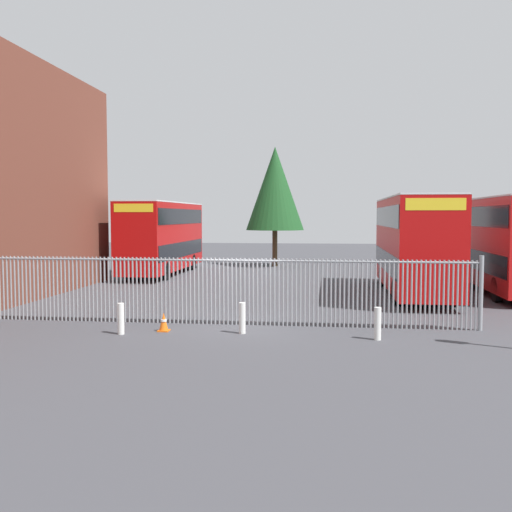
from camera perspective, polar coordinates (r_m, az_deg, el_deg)
ground_plane at (r=27.27m, az=1.06°, el=-3.63°), size 100.00×100.00×0.00m
palisade_fence at (r=19.37m, az=-3.59°, el=-3.20°), size 16.71×0.14×2.35m
double_decker_bus_near_gate at (r=27.48m, az=15.07°, el=1.37°), size 2.54×10.81×4.42m
double_decker_bus_behind_fence_left at (r=29.73m, az=22.84°, el=1.38°), size 2.54×10.81×4.42m
double_decker_bus_behind_fence_right at (r=36.52m, az=-9.03°, el=2.05°), size 2.54×10.81×4.42m
bollard_near_left at (r=18.28m, az=-12.99°, el=-5.95°), size 0.20×0.20×0.95m
bollard_center_front at (r=17.93m, az=-1.34°, el=-6.05°), size 0.20×0.20×0.95m
bollard_near_right at (r=17.37m, az=11.73°, el=-6.45°), size 0.20×0.20×0.95m
traffic_cone_by_gate at (r=18.53m, az=-8.95°, el=-6.35°), size 0.34×0.34×0.59m
tree_tall_back at (r=41.83m, az=1.86°, el=6.55°), size 4.12×4.12×8.47m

